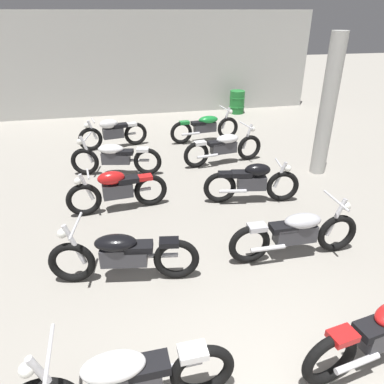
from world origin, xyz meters
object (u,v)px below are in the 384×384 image
(support_pillar, at_px, (328,107))
(motorcycle_left_row_0, at_px, (125,379))
(motorcycle_right_row_3, at_px, (224,147))
(oil_drum, at_px, (237,102))
(motorcycle_left_row_3, at_px, (115,157))
(motorcycle_right_row_2, at_px, (252,182))
(motorcycle_right_row_1, at_px, (296,232))
(motorcycle_right_row_4, at_px, (205,127))
(motorcycle_left_row_2, at_px, (117,189))
(motorcycle_left_row_4, at_px, (113,132))
(motorcycle_left_row_1, at_px, (123,254))

(support_pillar, xyz_separation_m, motorcycle_left_row_0, (-4.91, -5.01, -1.15))
(motorcycle_right_row_3, xyz_separation_m, oil_drum, (1.99, 4.84, -0.03))
(motorcycle_left_row_3, relative_size, motorcycle_right_row_2, 1.09)
(motorcycle_right_row_1, xyz_separation_m, motorcycle_right_row_4, (0.03, 5.90, 0.00))
(motorcycle_right_row_1, relative_size, motorcycle_right_row_4, 1.00)
(motorcycle_left_row_2, xyz_separation_m, motorcycle_left_row_4, (-0.01, 3.75, 0.00))
(motorcycle_left_row_4, bearing_deg, motorcycle_right_row_4, 0.30)
(motorcycle_left_row_1, distance_m, motorcycle_left_row_3, 3.92)
(motorcycle_left_row_1, xyz_separation_m, oil_drum, (4.72, 8.89, -0.03))
(support_pillar, relative_size, motorcycle_right_row_1, 1.47)
(motorcycle_right_row_1, relative_size, motorcycle_right_row_3, 1.00)
(motorcycle_left_row_1, height_order, motorcycle_right_row_4, same)
(support_pillar, height_order, motorcycle_left_row_1, support_pillar)
(motorcycle_left_row_3, relative_size, motorcycle_right_row_1, 0.99)
(motorcycle_left_row_3, bearing_deg, motorcycle_right_row_4, 36.09)
(motorcycle_left_row_0, xyz_separation_m, motorcycle_right_row_1, (2.76, 1.98, 0.00))
(motorcycle_left_row_4, bearing_deg, motorcycle_left_row_2, -89.91)
(motorcycle_right_row_3, bearing_deg, motorcycle_right_row_1, -90.73)
(motorcycle_right_row_1, xyz_separation_m, oil_drum, (2.04, 8.90, -0.03))
(support_pillar, relative_size, motorcycle_left_row_1, 1.48)
(support_pillar, bearing_deg, motorcycle_right_row_4, 126.56)
(motorcycle_left_row_4, distance_m, motorcycle_right_row_3, 3.31)
(motorcycle_right_row_2, distance_m, oil_drum, 7.28)
(motorcycle_left_row_0, distance_m, motorcycle_left_row_2, 4.11)
(motorcycle_left_row_1, bearing_deg, support_pillar, 32.05)
(motorcycle_left_row_0, bearing_deg, support_pillar, 45.57)
(motorcycle_left_row_1, relative_size, motorcycle_right_row_2, 1.10)
(motorcycle_left_row_0, relative_size, motorcycle_right_row_4, 1.00)
(motorcycle_right_row_2, bearing_deg, motorcycle_right_row_3, 88.56)
(motorcycle_left_row_1, relative_size, motorcycle_left_row_2, 1.10)
(support_pillar, height_order, motorcycle_left_row_4, support_pillar)
(motorcycle_right_row_3, relative_size, motorcycle_right_row_4, 1.00)
(motorcycle_left_row_2, relative_size, motorcycle_right_row_2, 1.01)
(motorcycle_left_row_0, xyz_separation_m, oil_drum, (4.80, 10.88, -0.03))
(support_pillar, xyz_separation_m, motorcycle_left_row_2, (-4.86, -0.90, -1.14))
(motorcycle_right_row_2, bearing_deg, motorcycle_left_row_3, 143.21)
(motorcycle_right_row_2, bearing_deg, motorcycle_right_row_4, 89.56)
(motorcycle_left_row_3, bearing_deg, motorcycle_right_row_2, -36.79)
(motorcycle_left_row_1, bearing_deg, motorcycle_left_row_2, 90.44)
(motorcycle_right_row_3, bearing_deg, motorcycle_left_row_4, 146.41)
(motorcycle_left_row_1, xyz_separation_m, motorcycle_left_row_2, (-0.02, 2.13, 0.01))
(motorcycle_left_row_2, height_order, motorcycle_left_row_4, same)
(motorcycle_left_row_0, xyz_separation_m, motorcycle_right_row_2, (2.76, 3.89, 0.01))
(motorcycle_left_row_2, distance_m, motorcycle_left_row_4, 3.75)
(motorcycle_left_row_1, relative_size, motorcycle_left_row_4, 1.10)
(motorcycle_left_row_3, bearing_deg, motorcycle_left_row_4, 90.52)
(motorcycle_right_row_1, bearing_deg, motorcycle_left_row_4, 114.69)
(motorcycle_left_row_0, bearing_deg, motorcycle_right_row_3, 65.02)
(support_pillar, height_order, motorcycle_right_row_2, support_pillar)
(support_pillar, relative_size, motorcycle_left_row_4, 1.63)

